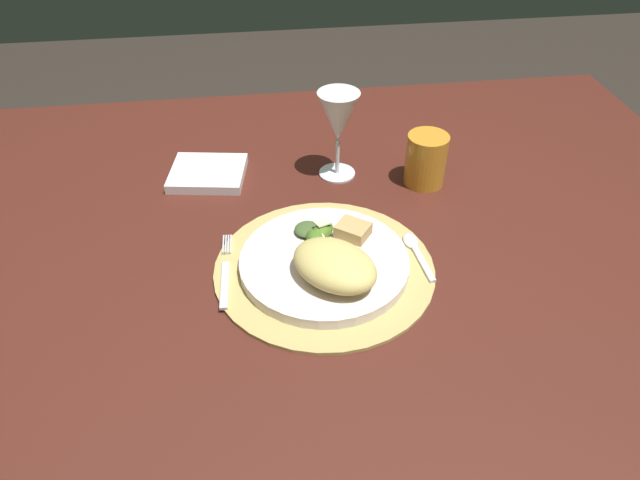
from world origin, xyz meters
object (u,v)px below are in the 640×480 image
(fork, at_px, (226,274))
(wine_glass, at_px, (338,119))
(dinner_plate, at_px, (324,263))
(spoon, at_px, (415,248))
(dining_table, at_px, (338,268))
(amber_tumbler, at_px, (426,160))
(napkin, at_px, (208,173))

(fork, xyz_separation_m, wine_glass, (0.22, 0.27, 0.11))
(dinner_plate, xyz_separation_m, spoon, (0.15, 0.02, -0.01))
(spoon, bearing_deg, fork, -176.29)
(dining_table, relative_size, spoon, 12.11)
(spoon, distance_m, amber_tumbler, 0.21)
(dinner_plate, distance_m, fork, 0.15)
(dining_table, height_order, napkin, napkin)
(fork, xyz_separation_m, spoon, (0.30, 0.02, -0.00))
(dining_table, distance_m, wine_glass, 0.27)
(dinner_plate, distance_m, wine_glass, 0.29)
(dining_table, bearing_deg, dinner_plate, -112.02)
(napkin, height_order, amber_tumbler, amber_tumbler)
(spoon, relative_size, napkin, 0.87)
(dinner_plate, height_order, amber_tumbler, amber_tumbler)
(fork, distance_m, napkin, 0.29)
(dinner_plate, distance_m, amber_tumbler, 0.31)
(spoon, relative_size, wine_glass, 0.72)
(dinner_plate, relative_size, fork, 1.57)
(dining_table, bearing_deg, spoon, -35.01)
(spoon, height_order, napkin, napkin)
(spoon, xyz_separation_m, amber_tumbler, (0.07, 0.20, 0.04))
(fork, height_order, amber_tumbler, amber_tumbler)
(dinner_plate, relative_size, spoon, 2.18)
(napkin, distance_m, amber_tumbler, 0.41)
(wine_glass, bearing_deg, napkin, 174.76)
(dining_table, relative_size, dinner_plate, 5.55)
(dining_table, relative_size, napkin, 10.59)
(dining_table, height_order, wine_glass, wine_glass)
(fork, relative_size, amber_tumbler, 1.72)
(dining_table, bearing_deg, wine_glass, 82.39)
(napkin, bearing_deg, fork, -84.05)
(wine_glass, bearing_deg, amber_tumbler, -17.25)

